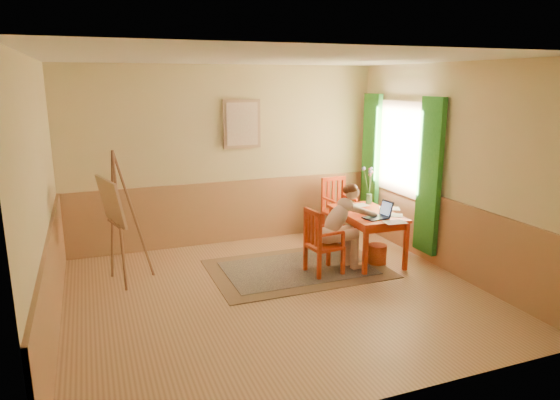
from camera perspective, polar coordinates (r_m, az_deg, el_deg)
name	(u,v)px	position (r m, az deg, el deg)	size (l,w,h in m)	color
room	(277,183)	(5.82, -0.35, 1.96)	(5.04, 4.54, 2.84)	tan
wainscot	(256,237)	(6.78, -2.73, -4.25)	(5.00, 4.50, 1.00)	tan
window	(399,162)	(7.91, 13.39, 4.28)	(0.12, 2.01, 2.20)	white
wall_portrait	(242,124)	(7.90, -4.36, 8.65)	(0.60, 0.05, 0.76)	tan
rug	(298,269)	(7.03, 2.04, -7.82)	(2.40, 1.60, 0.02)	#8C7251
table	(367,218)	(7.31, 9.90, -2.04)	(0.77, 1.23, 0.72)	red
chair_left	(321,242)	(6.73, 4.75, -4.79)	(0.46, 0.45, 0.91)	red
chair_back	(338,208)	(8.30, 6.62, -0.96)	(0.48, 0.50, 1.01)	red
figure	(341,224)	(6.84, 7.00, -2.71)	(0.91, 0.43, 1.21)	#D5AA91
laptop	(379,215)	(7.00, 11.25, -1.65)	(0.41, 0.28, 0.23)	#1E2338
papers	(383,212)	(7.30, 11.70, -1.39)	(0.67, 1.21, 0.00)	white
vase	(369,187)	(7.74, 10.11, 1.50)	(0.20, 0.28, 0.57)	#3F724C
wastebasket	(377,254)	(7.32, 11.02, -6.09)	(0.26, 0.26, 0.28)	#BF4C28
easel	(114,206)	(6.59, -18.40, -0.68)	(0.66, 0.78, 1.74)	#8C5F3F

